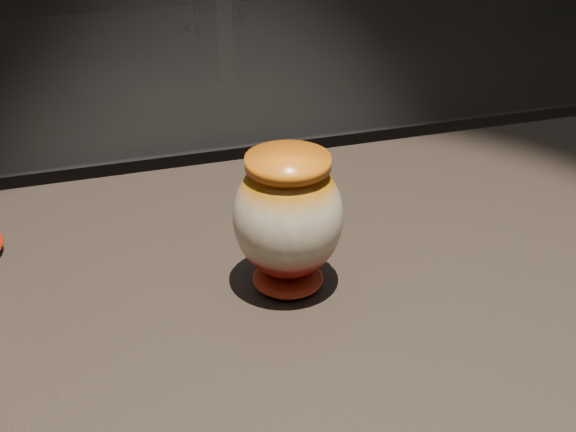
% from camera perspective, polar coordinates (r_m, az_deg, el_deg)
% --- Properties ---
extents(main_vase, '(0.15, 0.15, 0.17)m').
position_cam_1_polar(main_vase, '(0.92, 0.00, -0.17)').
color(main_vase, maroon).
rests_on(main_vase, display_plinth).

